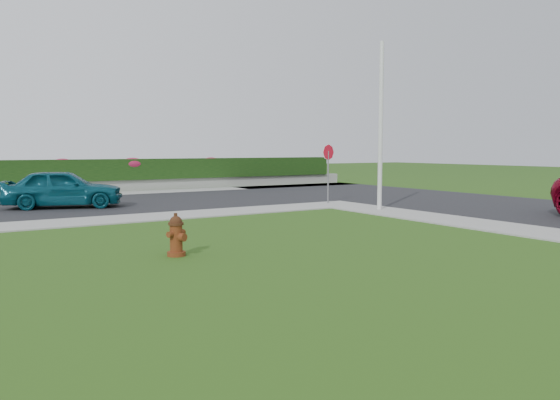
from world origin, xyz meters
TOP-DOWN VIEW (x-y plane):
  - ground at (0.00, 0.00)m, footprint 120.00×120.00m
  - street_right at (12.00, 4.00)m, footprint 8.00×32.00m
  - curb_corner at (7.00, 9.00)m, footprint 2.00×2.00m
  - sidewalk_beyond at (-1.00, 19.00)m, footprint 34.00×2.00m
  - retaining_wall at (-1.00, 20.50)m, footprint 34.00×0.40m
  - hedge at (-1.00, 20.60)m, footprint 32.00×0.90m
  - fire_hydrant at (-2.28, 2.52)m, footprint 0.46×0.44m
  - sedan_teal at (-2.45, 13.37)m, footprint 4.54×2.91m
  - utility_pole at (7.13, 6.61)m, footprint 0.16×0.16m
  - stop_sign at (6.97, 9.47)m, footprint 0.65×0.14m
  - flower_clump_d at (-1.10, 20.50)m, footprint 1.07×0.69m
  - flower_clump_e at (2.41, 20.50)m, footprint 1.27×0.82m
  - flower_clump_f at (6.95, 20.50)m, footprint 1.04×0.67m

SIDE VIEW (x-z plane):
  - ground at x=0.00m, z-range 0.00..0.00m
  - street_right at x=12.00m, z-range 0.00..0.04m
  - curb_corner at x=7.00m, z-range 0.00..0.04m
  - sidewalk_beyond at x=-1.00m, z-range 0.00..0.04m
  - retaining_wall at x=-1.00m, z-range 0.00..0.60m
  - fire_hydrant at x=-2.28m, z-range -0.02..0.87m
  - sedan_teal at x=-2.45m, z-range 0.04..1.48m
  - hedge at x=-1.00m, z-range 0.60..1.70m
  - flower_clump_e at x=2.41m, z-range 1.13..1.77m
  - flower_clump_d at x=-1.10m, z-range 1.22..1.76m
  - flower_clump_f at x=6.95m, z-range 1.24..1.75m
  - stop_sign at x=6.97m, z-range 0.58..3.00m
  - utility_pole at x=7.13m, z-range 0.00..6.01m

